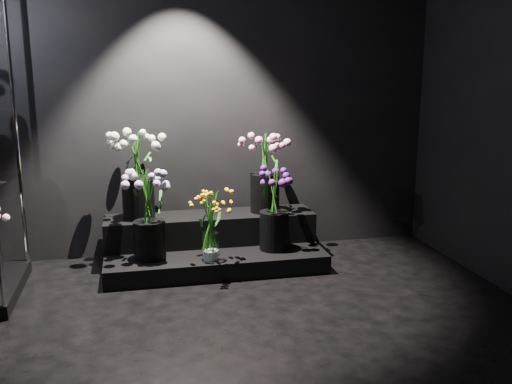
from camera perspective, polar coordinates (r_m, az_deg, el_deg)
name	(u,v)px	position (r m, az deg, el deg)	size (l,w,h in m)	color
floor	(252,361)	(3.29, -0.41, -16.54)	(4.00, 4.00, 0.00)	black
wall_back	(202,90)	(4.85, -5.42, 10.16)	(4.00, 4.00, 0.00)	black
wall_front	(502,188)	(1.02, 23.39, 0.38)	(4.00, 4.00, 0.00)	black
display_riser	(213,244)	(4.73, -4.37, -5.19)	(1.73, 0.77, 0.38)	black
bouquet_orange_bells	(210,224)	(4.32, -4.60, -3.24)	(0.24, 0.24, 0.55)	white
bouquet_lilac	(148,209)	(4.38, -10.70, -1.65)	(0.47, 0.47, 0.70)	black
bouquet_purple	(274,204)	(4.53, 1.85, -1.20)	(0.37, 0.37, 0.67)	black
bouquet_cream_roses	(137,167)	(4.64, -11.81, 2.42)	(0.47, 0.47, 0.71)	black
bouquet_pink_roses	(265,167)	(4.76, 0.90, 2.54)	(0.44, 0.44, 0.67)	black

